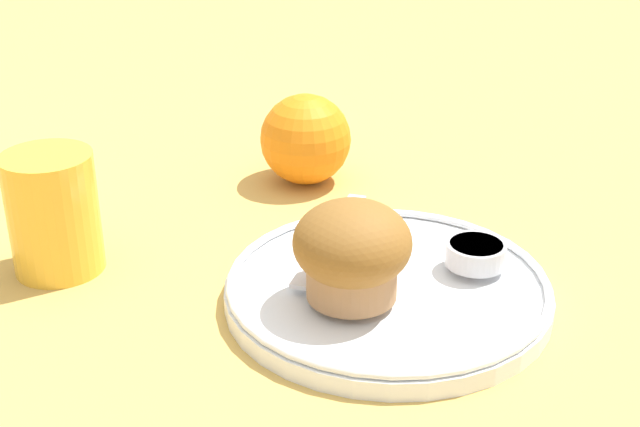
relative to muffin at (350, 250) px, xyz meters
name	(u,v)px	position (x,y,z in m)	size (l,w,h in m)	color
ground_plane	(405,292)	(0.06, 0.00, -0.06)	(3.00, 3.00, 0.00)	tan
plate	(383,287)	(0.04, 0.00, -0.05)	(0.24, 0.24, 0.02)	white
muffin	(350,250)	(0.00, 0.00, 0.00)	(0.08, 0.08, 0.07)	#9E7047
cream_ramekin	(476,253)	(0.10, -0.03, -0.03)	(0.04, 0.04, 0.02)	silver
berry_pair	(353,229)	(0.06, 0.06, -0.03)	(0.03, 0.01, 0.01)	maroon
butter_knife	(331,238)	(0.05, 0.07, -0.03)	(0.15, 0.09, 0.00)	silver
orange_fruit	(306,139)	(0.14, 0.20, -0.01)	(0.09, 0.09, 0.09)	orange
juice_glass	(53,213)	(-0.12, 0.20, -0.01)	(0.07, 0.07, 0.10)	gold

